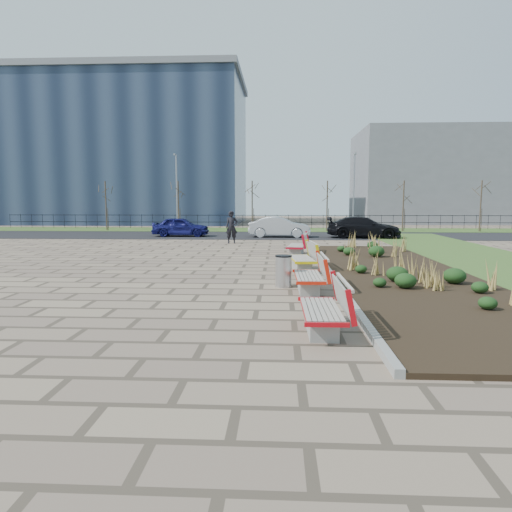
{
  "coord_description": "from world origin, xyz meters",
  "views": [
    {
      "loc": [
        2.18,
        -10.36,
        2.57
      ],
      "look_at": [
        1.5,
        3.0,
        0.9
      ],
      "focal_mm": 32.0,
      "sensor_mm": 36.0,
      "label": 1
    }
  ],
  "objects_px": {
    "bench_a": "(321,306)",
    "lamp_west": "(177,193)",
    "litter_bin": "(283,272)",
    "bench_b": "(308,274)",
    "car_blue": "(181,227)",
    "lamp_east": "(354,193)",
    "car_black": "(363,227)",
    "pedestrian": "(232,227)",
    "bench_c": "(302,257)",
    "bench_d": "(297,244)",
    "car_silver": "(280,227)"
  },
  "relations": [
    {
      "from": "litter_bin",
      "to": "car_black",
      "type": "distance_m",
      "value": 18.17
    },
    {
      "from": "bench_a",
      "to": "car_black",
      "type": "distance_m",
      "value": 22.38
    },
    {
      "from": "bench_a",
      "to": "car_blue",
      "type": "distance_m",
      "value": 23.79
    },
    {
      "from": "car_silver",
      "to": "car_black",
      "type": "bearing_deg",
      "value": -91.91
    },
    {
      "from": "bench_b",
      "to": "pedestrian",
      "type": "xyz_separation_m",
      "value": [
        -3.59,
        13.88,
        0.45
      ]
    },
    {
      "from": "litter_bin",
      "to": "bench_b",
      "type": "bearing_deg",
      "value": -41.84
    },
    {
      "from": "car_black",
      "to": "car_silver",
      "type": "bearing_deg",
      "value": 91.95
    },
    {
      "from": "car_black",
      "to": "lamp_west",
      "type": "height_order",
      "value": "lamp_west"
    },
    {
      "from": "lamp_east",
      "to": "litter_bin",
      "type": "bearing_deg",
      "value": -103.82
    },
    {
      "from": "bench_d",
      "to": "lamp_east",
      "type": "distance_m",
      "value": 16.3
    },
    {
      "from": "litter_bin",
      "to": "car_black",
      "type": "xyz_separation_m",
      "value": [
        5.46,
        17.33,
        0.26
      ]
    },
    {
      "from": "bench_c",
      "to": "litter_bin",
      "type": "bearing_deg",
      "value": -108.26
    },
    {
      "from": "lamp_west",
      "to": "litter_bin",
      "type": "bearing_deg",
      "value": -70.21
    },
    {
      "from": "pedestrian",
      "to": "car_blue",
      "type": "bearing_deg",
      "value": 122.12
    },
    {
      "from": "bench_a",
      "to": "lamp_east",
      "type": "bearing_deg",
      "value": 79.08
    },
    {
      "from": "car_blue",
      "to": "car_black",
      "type": "height_order",
      "value": "car_black"
    },
    {
      "from": "bench_d",
      "to": "litter_bin",
      "type": "height_order",
      "value": "bench_d"
    },
    {
      "from": "litter_bin",
      "to": "bench_d",
      "type": "bearing_deg",
      "value": 84.97
    },
    {
      "from": "car_blue",
      "to": "lamp_east",
      "type": "distance_m",
      "value": 13.82
    },
    {
      "from": "pedestrian",
      "to": "lamp_east",
      "type": "distance_m",
      "value": 13.23
    },
    {
      "from": "litter_bin",
      "to": "lamp_west",
      "type": "relative_size",
      "value": 0.15
    },
    {
      "from": "bench_b",
      "to": "car_blue",
      "type": "relative_size",
      "value": 0.54
    },
    {
      "from": "litter_bin",
      "to": "lamp_west",
      "type": "bearing_deg",
      "value": 109.79
    },
    {
      "from": "bench_a",
      "to": "bench_b",
      "type": "distance_m",
      "value": 3.92
    },
    {
      "from": "bench_a",
      "to": "car_black",
      "type": "xyz_separation_m",
      "value": [
        4.78,
        21.86,
        0.22
      ]
    },
    {
      "from": "bench_c",
      "to": "pedestrian",
      "type": "distance_m",
      "value": 10.73
    },
    {
      "from": "car_blue",
      "to": "lamp_east",
      "type": "bearing_deg",
      "value": -69.34
    },
    {
      "from": "bench_d",
      "to": "pedestrian",
      "type": "bearing_deg",
      "value": 131.22
    },
    {
      "from": "bench_b",
      "to": "litter_bin",
      "type": "height_order",
      "value": "bench_b"
    },
    {
      "from": "bench_b",
      "to": "litter_bin",
      "type": "distance_m",
      "value": 0.92
    },
    {
      "from": "bench_c",
      "to": "pedestrian",
      "type": "bearing_deg",
      "value": 103.57
    },
    {
      "from": "bench_b",
      "to": "lamp_west",
      "type": "xyz_separation_m",
      "value": [
        -9.0,
        23.72,
        2.54
      ]
    },
    {
      "from": "car_silver",
      "to": "car_blue",
      "type": "bearing_deg",
      "value": 89.07
    },
    {
      "from": "bench_b",
      "to": "car_silver",
      "type": "relative_size",
      "value": 0.5
    },
    {
      "from": "bench_c",
      "to": "lamp_east",
      "type": "height_order",
      "value": "lamp_east"
    },
    {
      "from": "litter_bin",
      "to": "pedestrian",
      "type": "height_order",
      "value": "pedestrian"
    },
    {
      "from": "bench_a",
      "to": "car_black",
      "type": "relative_size",
      "value": 0.43
    },
    {
      "from": "litter_bin",
      "to": "car_blue",
      "type": "xyz_separation_m",
      "value": [
        -6.94,
        18.0,
        0.22
      ]
    },
    {
      "from": "pedestrian",
      "to": "car_black",
      "type": "distance_m",
      "value": 9.31
    },
    {
      "from": "litter_bin",
      "to": "lamp_east",
      "type": "relative_size",
      "value": 0.15
    },
    {
      "from": "bench_a",
      "to": "lamp_west",
      "type": "xyz_separation_m",
      "value": [
        -9.0,
        27.64,
        2.54
      ]
    },
    {
      "from": "bench_a",
      "to": "litter_bin",
      "type": "distance_m",
      "value": 4.59
    },
    {
      "from": "bench_c",
      "to": "car_black",
      "type": "relative_size",
      "value": 0.43
    },
    {
      "from": "bench_c",
      "to": "lamp_west",
      "type": "relative_size",
      "value": 0.35
    },
    {
      "from": "bench_d",
      "to": "litter_bin",
      "type": "distance_m",
      "value": 7.83
    },
    {
      "from": "bench_a",
      "to": "car_silver",
      "type": "xyz_separation_m",
      "value": [
        -0.79,
        22.22,
        0.21
      ]
    },
    {
      "from": "bench_d",
      "to": "car_silver",
      "type": "distance_m",
      "value": 9.92
    },
    {
      "from": "pedestrian",
      "to": "lamp_east",
      "type": "relative_size",
      "value": 0.32
    },
    {
      "from": "bench_d",
      "to": "car_blue",
      "type": "distance_m",
      "value": 12.74
    },
    {
      "from": "bench_b",
      "to": "car_black",
      "type": "bearing_deg",
      "value": 74.2
    }
  ]
}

